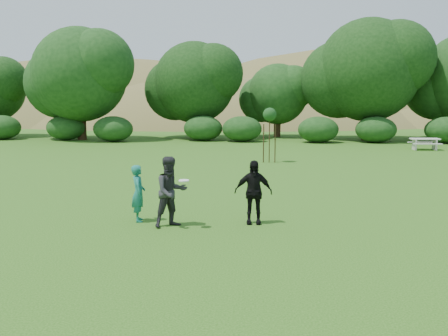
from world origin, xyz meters
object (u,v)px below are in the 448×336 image
Objects in this scene: player_grey at (171,192)px; player_black at (253,192)px; sapling at (270,116)px; player_teal at (138,193)px; picnic_table at (425,142)px.

player_black is at bearing -21.91° from player_grey.
player_grey is 0.64× the size of sapling.
sapling is at bearing 44.16° from player_grey.
player_black is 13.09m from sapling.
player_teal is at bearing 118.92° from player_grey.
player_teal is at bearing -106.92° from sapling.
picnic_table is (13.26, 20.52, -0.40)m from player_grey.
picnic_table is at bearing 34.60° from sapling.
picnic_table is at bearing 60.68° from player_black.
player_teal is at bearing 178.25° from player_black.
player_teal is at bearing -125.43° from picnic_table.
sapling reaches higher than player_black.
player_teal is 13.58m from sapling.
player_black reaches higher than player_teal.
sapling is at bearing -32.75° from player_teal.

